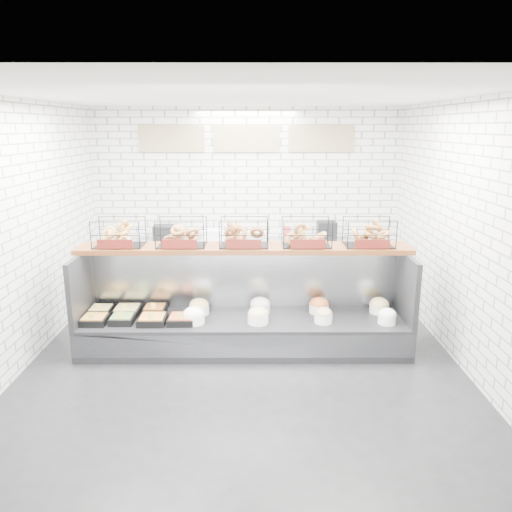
{
  "coord_description": "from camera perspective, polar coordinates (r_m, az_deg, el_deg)",
  "views": [
    {
      "loc": [
        0.13,
        -5.46,
        2.68
      ],
      "look_at": [
        0.15,
        0.45,
        1.15
      ],
      "focal_mm": 35.0,
      "sensor_mm": 36.0,
      "label": 1
    }
  ],
  "objects": [
    {
      "name": "prep_counter",
      "position": [
        8.2,
        -1.1,
        -1.12
      ],
      "size": [
        4.0,
        0.6,
        1.2
      ],
      "color": "#93969B",
      "rests_on": "ground"
    },
    {
      "name": "room_shell",
      "position": [
        6.1,
        -1.4,
        8.66
      ],
      "size": [
        5.02,
        5.51,
        3.01
      ],
      "color": "silver",
      "rests_on": "ground"
    },
    {
      "name": "bagel_shelf",
      "position": [
        6.12,
        -1.35,
        2.29
      ],
      "size": [
        4.1,
        0.5,
        0.4
      ],
      "color": "#4B2510",
      "rests_on": "display_case"
    },
    {
      "name": "display_case",
      "position": [
        6.27,
        -1.5,
        -7.51
      ],
      "size": [
        4.0,
        0.9,
        1.2
      ],
      "color": "black",
      "rests_on": "ground"
    },
    {
      "name": "ground",
      "position": [
        6.09,
        -1.4,
        -11.61
      ],
      "size": [
        5.5,
        5.5,
        0.0
      ],
      "primitive_type": "plane",
      "color": "black",
      "rests_on": "ground"
    }
  ]
}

